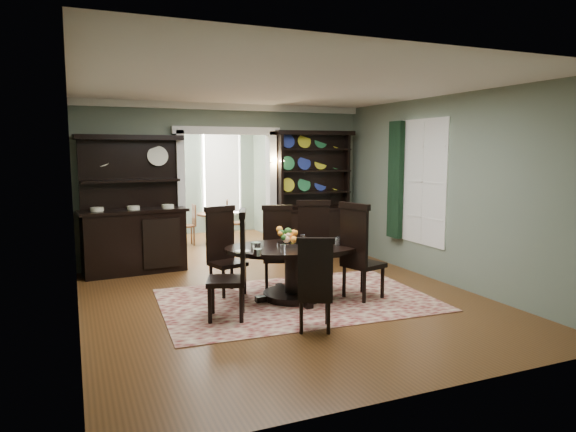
% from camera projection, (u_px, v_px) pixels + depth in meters
% --- Properties ---
extents(room, '(5.51, 6.01, 3.01)m').
position_uv_depth(room, '(287.00, 191.00, 7.11)').
color(room, brown).
rests_on(room, ground).
extents(parlor, '(3.51, 3.50, 3.01)m').
position_uv_depth(parlor, '(197.00, 176.00, 12.13)').
color(parlor, brown).
rests_on(parlor, ground).
extents(doorway_trim, '(2.08, 0.25, 2.57)m').
position_uv_depth(doorway_trim, '(227.00, 177.00, 9.81)').
color(doorway_trim, white).
rests_on(doorway_trim, floor).
extents(right_window, '(0.15, 1.47, 2.12)m').
position_uv_depth(right_window, '(409.00, 181.00, 8.96)').
color(right_window, white).
rests_on(right_window, wall_right).
extents(wall_sconce, '(0.27, 0.21, 0.21)m').
position_uv_depth(wall_sconce, '(276.00, 163.00, 10.00)').
color(wall_sconce, gold).
rests_on(wall_sconce, back_wall_right).
extents(rug, '(3.91, 2.69, 0.01)m').
position_uv_depth(rug, '(297.00, 300.00, 7.35)').
color(rug, maroon).
rests_on(rug, floor).
extents(dining_table, '(2.17, 2.14, 0.77)m').
position_uv_depth(dining_table, '(293.00, 262.00, 7.36)').
color(dining_table, black).
rests_on(dining_table, rug).
extents(centerpiece, '(1.58, 1.02, 0.26)m').
position_uv_depth(centerpiece, '(288.00, 241.00, 7.32)').
color(centerpiece, silver).
rests_on(centerpiece, dining_table).
extents(chair_far_left, '(0.59, 0.57, 1.31)m').
position_uv_depth(chair_far_left, '(223.00, 248.00, 7.67)').
color(chair_far_left, black).
rests_on(chair_far_left, rug).
extents(chair_far_mid, '(0.59, 0.58, 1.27)m').
position_uv_depth(chair_far_mid, '(277.00, 244.00, 8.10)').
color(chair_far_mid, black).
rests_on(chair_far_mid, rug).
extents(chair_far_right, '(0.66, 0.64, 1.37)m').
position_uv_depth(chair_far_right, '(314.00, 243.00, 7.88)').
color(chair_far_right, black).
rests_on(chair_far_right, rug).
extents(chair_end_left, '(0.64, 0.65, 1.40)m').
position_uv_depth(chair_end_left, '(235.00, 262.00, 6.46)').
color(chair_end_left, black).
rests_on(chair_end_left, rug).
extents(chair_end_right, '(0.62, 0.64, 1.41)m').
position_uv_depth(chair_end_right, '(358.00, 249.00, 7.29)').
color(chair_end_right, black).
rests_on(chair_end_right, rug).
extents(chair_near, '(0.55, 0.54, 1.15)m').
position_uv_depth(chair_near, '(315.00, 282.00, 5.99)').
color(chair_near, black).
rests_on(chair_near, rug).
extents(sideboard, '(1.87, 0.80, 2.40)m').
position_uv_depth(sideboard, '(133.00, 225.00, 8.96)').
color(sideboard, black).
rests_on(sideboard, floor).
extents(welsh_dresser, '(1.65, 0.70, 2.52)m').
position_uv_depth(welsh_dresser, '(315.00, 211.00, 10.32)').
color(welsh_dresser, black).
rests_on(welsh_dresser, floor).
extents(parlor_table, '(0.78, 0.78, 0.72)m').
position_uv_depth(parlor_table, '(214.00, 224.00, 11.62)').
color(parlor_table, '#5F2E1B').
rests_on(parlor_table, parlor_floor).
extents(parlor_chair_left, '(0.39, 0.39, 0.92)m').
position_uv_depth(parlor_chair_left, '(189.00, 223.00, 11.57)').
color(parlor_chair_left, '#5F2E1B').
rests_on(parlor_chair_left, parlor_floor).
extents(parlor_chair_right, '(0.47, 0.46, 1.02)m').
position_uv_depth(parlor_chair_right, '(233.00, 220.00, 11.70)').
color(parlor_chair_right, '#5F2E1B').
rests_on(parlor_chair_right, parlor_floor).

